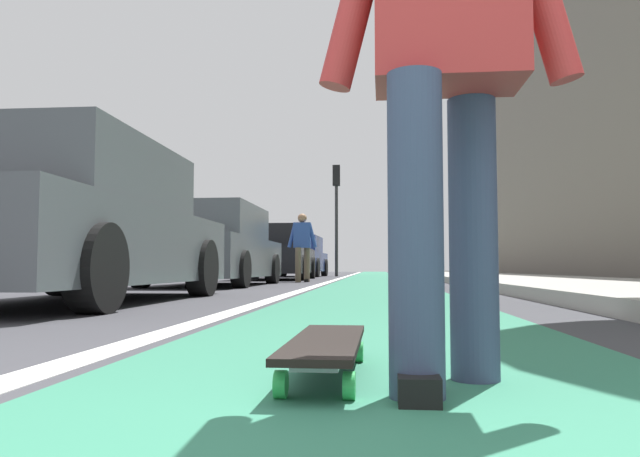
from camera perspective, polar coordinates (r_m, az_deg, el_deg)
ground_plane at (r=10.41m, az=5.24°, el=-5.49°), size 80.00×80.00×0.00m
bike_lane_paint at (r=24.40m, az=5.16°, el=-4.46°), size 56.00×1.81×0.00m
lane_stripe_white at (r=20.43m, az=2.19°, el=-4.62°), size 52.00×0.16×0.01m
sidewalk_curb at (r=18.67m, az=14.80°, el=-4.38°), size 52.00×3.20×0.13m
building_facade at (r=23.66m, az=20.67°, el=6.77°), size 40.00×1.20×9.07m
skateboard at (r=1.83m, az=0.57°, el=-10.94°), size 0.84×0.21×0.11m
skater_person at (r=1.78m, az=11.78°, el=16.51°), size 0.46×0.72×1.64m
parked_car_near at (r=6.13m, az=-22.10°, el=0.20°), size 4.34×1.91×1.48m
parked_car_mid at (r=11.35m, az=-9.93°, el=-1.79°), size 4.55×1.93×1.46m
parked_car_far at (r=17.03m, az=-4.10°, el=-2.39°), size 4.61×2.03×1.48m
parked_car_end at (r=22.71m, az=-2.04°, el=-2.71°), size 4.36×1.96×1.49m
traffic_light at (r=23.45m, az=1.55°, el=2.75°), size 0.33×0.28×4.29m
pedestrian_distant at (r=13.86m, az=-1.67°, el=-1.35°), size 0.44×0.68×1.57m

